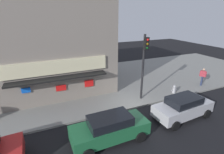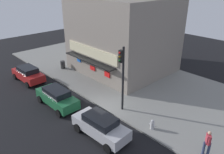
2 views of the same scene
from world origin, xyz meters
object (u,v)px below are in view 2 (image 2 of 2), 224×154
Objects in this scene: traffic_light at (122,71)px; parked_car_green at (57,97)px; trash_can at (63,65)px; pedestrian at (208,142)px; fire_hydrant at (152,124)px; parked_car_silver at (100,126)px; parked_car_red at (28,74)px.

traffic_light is 1.20× the size of parked_car_green.
pedestrian is (18.38, -1.24, 0.53)m from trash_can.
traffic_light is at bearing 176.49° from fire_hydrant.
parked_car_green is 1.02× the size of parked_car_silver.
trash_can is at bearing 176.15° from pedestrian.
trash_can is at bearing 94.20° from parked_car_red.
fire_hydrant is 0.43× the size of pedestrian.
parked_car_red is at bearing 176.75° from parked_car_green.
traffic_light is 7.09× the size of fire_hydrant.
fire_hydrant is 0.83× the size of trash_can.
parked_car_red is at bearing -168.65° from fire_hydrant.
parked_car_green is (-7.67, -3.23, 0.33)m from fire_hydrant.
pedestrian is at bearing 9.97° from parked_car_red.
parked_car_green is at bearing -162.87° from pedestrian.
parked_car_silver is at bearing -124.05° from fire_hydrant.
traffic_light is 1.25× the size of parked_car_red.
parked_car_red is (-10.90, -3.06, -2.75)m from traffic_light.
parked_car_green is (6.55, -0.37, 0.02)m from parked_car_red.
parked_car_green is at bearing -34.85° from trash_can.
pedestrian is 0.41× the size of parked_car_red.
parked_car_red is (-18.05, -3.18, -0.31)m from pedestrian.
fire_hydrant is (3.31, -0.20, -3.06)m from traffic_light.
fire_hydrant is 0.18× the size of parked_car_red.
traffic_light is 3.04× the size of pedestrian.
pedestrian is at bearing 0.94° from traffic_light.
parked_car_silver is at bearing -20.53° from trash_can.
parked_car_red reaches higher than trash_can.
traffic_light is 6.18m from parked_car_green.
trash_can is 0.21× the size of parked_car_silver.
parked_car_green is 5.58m from parked_car_silver.
pedestrian is at bearing -3.85° from trash_can.
parked_car_silver is (5.57, 0.12, -0.00)m from parked_car_green.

